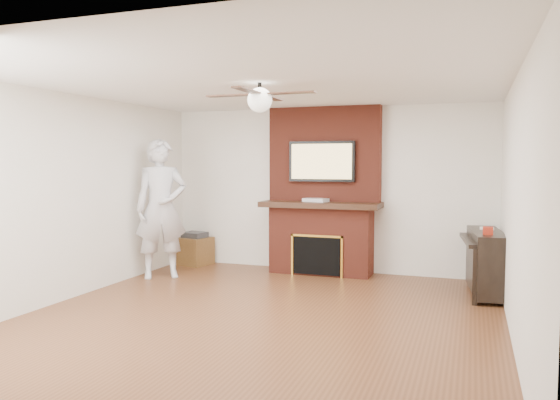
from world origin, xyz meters
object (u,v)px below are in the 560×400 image
(fireplace, at_px, (322,207))
(person, at_px, (161,209))
(piano, at_px, (486,261))
(side_table, at_px, (195,250))

(fireplace, xyz_separation_m, person, (-2.10, -1.11, 0.01))
(person, relative_size, piano, 1.58)
(side_table, relative_size, piano, 0.43)
(fireplace, xyz_separation_m, side_table, (-2.13, -0.07, -0.75))
(fireplace, relative_size, piano, 1.97)
(person, height_order, side_table, person)
(fireplace, height_order, person, fireplace)
(fireplace, height_order, side_table, fireplace)
(fireplace, distance_m, side_table, 2.26)
(fireplace, xyz_separation_m, piano, (2.30, -0.67, -0.56))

